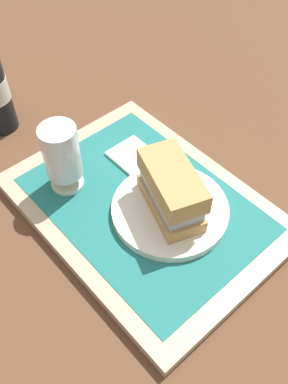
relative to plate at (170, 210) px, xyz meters
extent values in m
plane|color=brown|center=(0.04, 0.02, -0.03)|extent=(3.00, 3.00, 0.00)
cube|color=tan|center=(0.04, 0.02, -0.02)|extent=(0.44, 0.32, 0.02)
cube|color=#1E6B66|center=(0.04, 0.02, -0.01)|extent=(0.38, 0.27, 0.00)
cylinder|color=silver|center=(0.00, 0.00, 0.00)|extent=(0.19, 0.19, 0.01)
cube|color=tan|center=(0.00, 0.00, 0.02)|extent=(0.14, 0.10, 0.02)
cube|color=#9EA3A8|center=(0.00, 0.00, 0.04)|extent=(0.13, 0.09, 0.02)
cube|color=silver|center=(0.00, 0.00, 0.05)|extent=(0.12, 0.09, 0.01)
sphere|color=#47932D|center=(0.05, -0.02, 0.06)|extent=(0.04, 0.04, 0.04)
cube|color=tan|center=(0.00, 0.00, 0.07)|extent=(0.14, 0.10, 0.04)
cylinder|color=silver|center=(0.16, 0.09, 0.00)|extent=(0.06, 0.06, 0.01)
cylinder|color=silver|center=(0.16, 0.09, 0.01)|extent=(0.01, 0.01, 0.02)
cylinder|color=silver|center=(0.16, 0.09, 0.07)|extent=(0.06, 0.06, 0.09)
cylinder|color=gold|center=(0.16, 0.09, 0.04)|extent=(0.06, 0.06, 0.03)
cylinder|color=white|center=(0.16, 0.09, 0.06)|extent=(0.05, 0.05, 0.01)
cube|color=white|center=(0.13, -0.04, 0.00)|extent=(0.09, 0.07, 0.01)
camera|label=1|loc=(-0.28, 0.31, 0.55)|focal=39.62mm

